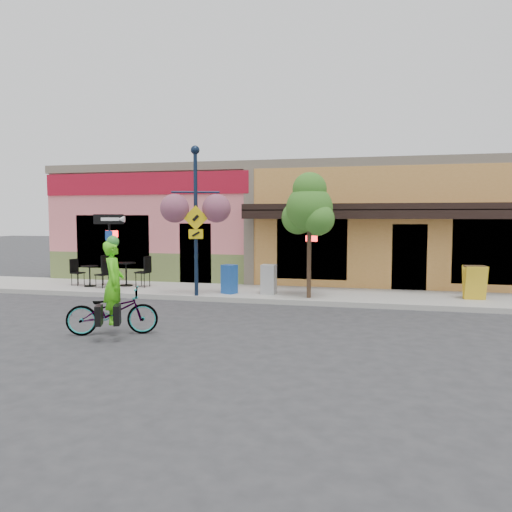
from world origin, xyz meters
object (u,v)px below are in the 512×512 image
Objects in this scene: newspaper_box_blue at (229,279)px; lamp_post at (196,221)px; cyclist_rider at (114,294)px; building at (296,224)px; newspaper_box_grey at (269,279)px; one_way_sign at (110,253)px; street_tree at (309,235)px; bicycle at (112,311)px.

lamp_post is at bearing -119.60° from newspaper_box_blue.
lamp_post is at bearing -24.31° from cyclist_rider.
newspaper_box_blue is at bearing -99.96° from building.
lamp_post reaches higher than newspaper_box_blue.
newspaper_box_grey is (2.07, 0.80, -1.80)m from lamp_post.
newspaper_box_blue is (3.74, 0.63, -0.78)m from one_way_sign.
lamp_post is 1.21× the size of street_tree.
bicycle is 0.52× the size of street_tree.
cyclist_rider reaches higher than newspaper_box_grey.
lamp_post is at bearing -13.45° from one_way_sign.
building is 6.53m from newspaper_box_blue.
bicycle is 4.98m from lamp_post.
cyclist_rider is at bearing -108.96° from newspaper_box_grey.
one_way_sign is at bearing -125.21° from building.
one_way_sign is at bearing -167.30° from newspaper_box_grey.
cyclist_rider is 0.39× the size of lamp_post.
cyclist_rider is at bearing -76.93° from newspaper_box_blue.
newspaper_box_grey is 0.25× the size of street_tree.
building is 10.25× the size of cyclist_rider.
cyclist_rider is 5.33m from newspaper_box_blue.
newspaper_box_blue is (1.07, 5.23, 0.09)m from bicycle.
newspaper_box_blue is 0.98× the size of newspaper_box_grey.
building reaches higher than one_way_sign.
building is 11.78m from bicycle.
lamp_post reaches higher than bicycle.
lamp_post reaches higher than one_way_sign.
building is at bearing -32.73° from cyclist_rider.
street_tree reaches higher than bicycle.
newspaper_box_grey is at bearing 162.37° from street_tree.
street_tree is (3.37, 0.39, -0.39)m from lamp_post.
bicycle is 0.78× the size of one_way_sign.
one_way_sign is (-2.72, 4.60, 0.49)m from cyclist_rider.
building is at bearing 41.34° from one_way_sign.
cyclist_rider is 6.22m from street_tree.
lamp_post is at bearing -173.48° from street_tree.
bicycle is at bearing -77.46° from newspaper_box_blue.
one_way_sign is at bearing 160.64° from lamp_post.
newspaper_box_grey is at bearing -88.82° from building.
cyclist_rider is 1.94× the size of newspaper_box_grey.
bicycle is at bearing -100.69° from building.
newspaper_box_grey is at bearing -4.30° from one_way_sign.
newspaper_box_grey is (2.24, 5.40, -0.28)m from cyclist_rider.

